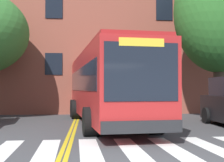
% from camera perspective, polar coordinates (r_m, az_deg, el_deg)
% --- Properties ---
extents(crosswalk, '(12.06, 4.31, 0.01)m').
position_cam_1_polar(crosswalk, '(8.61, 3.72, -12.45)').
color(crosswalk, white).
rests_on(crosswalk, ground).
extents(lane_line_yellow_inner, '(0.12, 36.00, 0.01)m').
position_cam_1_polar(lane_line_yellow_inner, '(22.43, -6.21, -5.63)').
color(lane_line_yellow_inner, gold).
rests_on(lane_line_yellow_inner, ground).
extents(lane_line_yellow_outer, '(0.12, 36.00, 0.01)m').
position_cam_1_polar(lane_line_yellow_outer, '(22.43, -5.80, -5.63)').
color(lane_line_yellow_outer, gold).
rests_on(lane_line_yellow_outer, ground).
extents(city_bus, '(3.84, 12.10, 3.38)m').
position_cam_1_polar(city_bus, '(14.75, -1.10, -0.77)').
color(city_bus, '#B22323').
rests_on(city_bus, ground).
extents(car_white_behind_bus, '(2.65, 5.04, 2.29)m').
position_cam_1_polar(car_white_behind_bus, '(23.85, -1.17, -2.79)').
color(car_white_behind_bus, white).
rests_on(car_white_behind_bus, ground).
extents(street_tree_curbside_large, '(6.96, 6.78, 9.09)m').
position_cam_1_polar(street_tree_curbside_large, '(18.45, 18.91, 11.58)').
color(street_tree_curbside_large, '#4C3D2D').
rests_on(street_tree_curbside_large, ground).
extents(building_facade, '(36.07, 8.75, 12.97)m').
position_cam_1_polar(building_facade, '(25.44, 7.15, 9.55)').
color(building_facade, brown).
rests_on(building_facade, ground).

